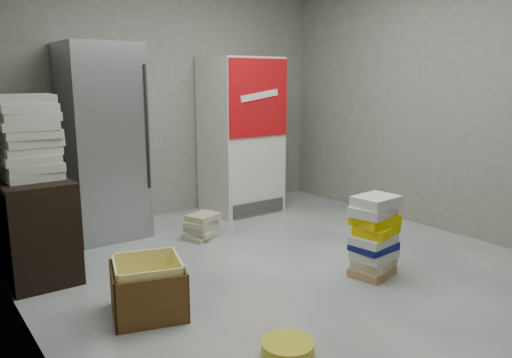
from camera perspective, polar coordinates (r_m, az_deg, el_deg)
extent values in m
plane|color=silver|center=(4.04, 6.76, -11.50)|extent=(5.00, 5.00, 0.00)
cube|color=gray|center=(5.80, -10.12, 9.65)|extent=(4.00, 0.04, 2.80)
cube|color=gray|center=(2.77, -24.76, 6.83)|extent=(0.04, 5.00, 2.80)
cube|color=gray|center=(5.30, 23.45, 8.72)|extent=(0.04, 5.00, 2.80)
cube|color=#A5A7AC|center=(5.15, -17.15, 4.07)|extent=(0.70, 0.70, 1.90)
cylinder|color=#333333|center=(4.92, -12.33, 5.74)|extent=(0.02, 0.02, 1.19)
cube|color=silver|center=(5.89, -1.76, 4.98)|extent=(0.80, 0.70, 1.80)
cube|color=red|center=(5.57, 0.33, 9.24)|extent=(0.78, 0.02, 0.85)
cube|color=white|center=(5.55, 0.42, 9.51)|extent=(0.50, 0.01, 0.14)
cube|color=#3F3F3F|center=(5.76, 0.31, -3.29)|extent=(0.70, 0.02, 0.15)
cube|color=black|center=(4.35, -23.91, -5.15)|extent=(0.50, 0.80, 0.80)
cube|color=beige|center=(4.26, -24.26, 0.45)|extent=(0.42, 0.42, 0.06)
cube|color=beige|center=(4.24, -24.17, 1.33)|extent=(0.40, 0.40, 0.06)
cube|color=beige|center=(4.23, -24.54, 2.17)|extent=(0.41, 0.41, 0.06)
cube|color=beige|center=(4.24, -24.53, 3.07)|extent=(0.42, 0.42, 0.06)
cube|color=beige|center=(4.23, -24.40, 3.95)|extent=(0.42, 0.42, 0.06)
cube|color=beige|center=(4.21, -24.42, 4.81)|extent=(0.40, 0.40, 0.06)
cube|color=beige|center=(4.19, -24.73, 5.66)|extent=(0.41, 0.41, 0.06)
cube|color=beige|center=(4.19, -24.57, 6.57)|extent=(0.40, 0.40, 0.06)
cube|color=beige|center=(4.18, -24.88, 7.43)|extent=(0.41, 0.41, 0.06)
cube|color=beige|center=(4.21, -24.94, 8.33)|extent=(0.43, 0.43, 0.06)
cube|color=#AA8055|center=(4.21, 13.12, -10.21)|extent=(0.38, 0.33, 0.07)
cube|color=tan|center=(4.21, 13.35, -9.25)|extent=(0.40, 0.36, 0.07)
cube|color=beige|center=(4.18, 13.36, -8.36)|extent=(0.38, 0.32, 0.07)
cube|color=navy|center=(4.16, 13.29, -7.48)|extent=(0.35, 0.29, 0.06)
cube|color=beige|center=(4.12, 13.25, -6.70)|extent=(0.37, 0.31, 0.07)
cube|color=#D7BB09|center=(4.12, 13.61, -5.64)|extent=(0.40, 0.35, 0.08)
cube|color=#D7BB09|center=(4.10, 13.45, -4.57)|extent=(0.35, 0.28, 0.08)
cube|color=beige|center=(4.06, 13.22, -3.55)|extent=(0.39, 0.33, 0.08)
cube|color=beige|center=(4.05, 13.58, -2.45)|extent=(0.36, 0.29, 0.08)
cube|color=tan|center=(5.02, -6.38, -6.54)|extent=(0.36, 0.33, 0.04)
cube|color=beige|center=(5.02, -6.11, -5.98)|extent=(0.38, 0.36, 0.05)
cube|color=tan|center=(5.00, -6.26, -5.52)|extent=(0.37, 0.34, 0.04)
cube|color=tan|center=(4.98, -6.32, -5.01)|extent=(0.37, 0.35, 0.06)
cube|color=tan|center=(4.97, -6.06, -4.32)|extent=(0.36, 0.33, 0.06)
cube|color=yellow|center=(3.59, -12.10, -14.68)|extent=(0.55, 0.55, 0.01)
cube|color=brown|center=(3.73, -12.68, -10.94)|extent=(0.46, 0.15, 0.34)
cube|color=brown|center=(3.31, -11.69, -13.88)|extent=(0.46, 0.15, 0.34)
cube|color=brown|center=(3.50, -16.02, -12.64)|extent=(0.15, 0.46, 0.34)
cube|color=brown|center=(3.55, -8.48, -11.96)|extent=(0.15, 0.46, 0.34)
cube|color=yellow|center=(3.70, -12.66, -10.73)|extent=(0.42, 0.14, 0.38)
cube|color=yellow|center=(3.32, -11.76, -13.38)|extent=(0.42, 0.14, 0.38)
cube|color=yellow|center=(3.50, -15.70, -12.27)|extent=(0.14, 0.42, 0.38)
cube|color=yellow|center=(3.54, -8.82, -11.66)|extent=(0.14, 0.42, 0.38)
cylinder|color=gold|center=(3.05, 3.65, -18.75)|extent=(0.33, 0.33, 0.08)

